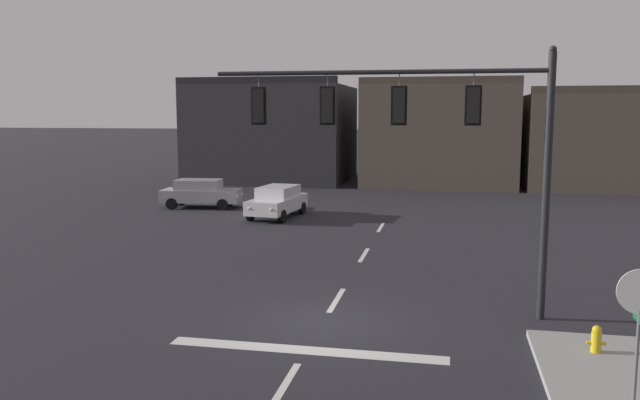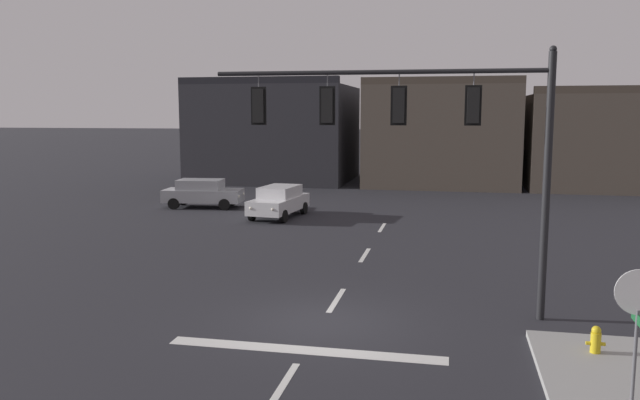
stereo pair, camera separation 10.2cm
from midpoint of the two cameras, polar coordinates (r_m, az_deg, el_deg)
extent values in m
plane|color=#232328|center=(16.65, 0.10, -10.88)|extent=(400.00, 400.00, 0.00)
cube|color=silver|center=(14.81, -1.46, -13.29)|extent=(6.40, 0.50, 0.01)
cube|color=silver|center=(13.02, -3.51, -16.36)|extent=(0.16, 2.40, 0.01)
cube|color=silver|center=(18.52, 1.34, -8.93)|extent=(0.16, 2.40, 0.01)
cube|color=silver|center=(24.27, 3.84, -4.93)|extent=(0.16, 2.40, 0.01)
cube|color=silver|center=(30.11, 5.36, -2.46)|extent=(0.16, 2.40, 0.01)
cylinder|color=black|center=(17.14, 19.45, 0.95)|extent=(0.20, 0.20, 6.84)
cylinder|color=black|center=(16.90, 5.01, 11.33)|extent=(8.65, 0.34, 0.12)
sphere|color=black|center=(17.11, 19.98, 12.57)|extent=(0.18, 0.18, 0.18)
cylinder|color=#56565B|center=(16.85, 13.45, 10.36)|extent=(0.03, 0.03, 0.35)
cube|color=black|center=(16.83, 13.38, 8.23)|extent=(0.31, 0.25, 0.90)
sphere|color=red|center=(16.96, 13.39, 9.18)|extent=(0.20, 0.20, 0.20)
sphere|color=#2D2314|center=(16.96, 13.36, 8.23)|extent=(0.20, 0.20, 0.20)
sphere|color=black|center=(16.96, 13.33, 7.28)|extent=(0.20, 0.20, 0.20)
cube|color=black|center=(16.81, 13.39, 8.23)|extent=(0.42, 0.04, 1.02)
cylinder|color=#56565B|center=(16.85, 6.95, 10.51)|extent=(0.03, 0.03, 0.35)
cube|color=black|center=(16.83, 6.91, 8.39)|extent=(0.31, 0.25, 0.90)
sphere|color=red|center=(16.96, 6.95, 9.33)|extent=(0.20, 0.20, 0.20)
sphere|color=#2D2314|center=(16.96, 6.94, 8.38)|extent=(0.20, 0.20, 0.20)
sphere|color=black|center=(16.95, 6.92, 7.43)|extent=(0.20, 0.20, 0.20)
cube|color=black|center=(16.81, 6.91, 8.39)|extent=(0.42, 0.04, 1.02)
cylinder|color=#56565B|center=(17.05, 0.52, 10.53)|extent=(0.03, 0.03, 0.35)
cube|color=black|center=(17.03, 0.52, 8.43)|extent=(0.31, 0.25, 0.90)
sphere|color=red|center=(17.17, 0.59, 9.37)|extent=(0.20, 0.20, 0.20)
sphere|color=#2D2314|center=(17.16, 0.59, 8.43)|extent=(0.20, 0.20, 0.20)
sphere|color=black|center=(17.16, 0.59, 7.49)|extent=(0.20, 0.20, 0.20)
cube|color=black|center=(17.01, 0.50, 8.43)|extent=(0.42, 0.04, 1.02)
cylinder|color=#56565B|center=(17.46, -5.68, 10.43)|extent=(0.03, 0.03, 0.35)
cube|color=black|center=(17.44, -5.65, 8.38)|extent=(0.31, 0.25, 0.90)
sphere|color=red|center=(17.57, -5.55, 9.29)|extent=(0.20, 0.20, 0.20)
sphere|color=#2D2314|center=(17.57, -5.54, 8.38)|extent=(0.20, 0.20, 0.20)
sphere|color=black|center=(17.56, -5.53, 7.46)|extent=(0.20, 0.20, 0.20)
cube|color=black|center=(17.42, -5.67, 8.38)|extent=(0.42, 0.04, 1.02)
cylinder|color=#56565B|center=(12.05, 26.17, -13.69)|extent=(0.06, 0.06, 2.15)
cube|color=#19592D|center=(11.76, 26.45, -9.48)|extent=(0.02, 0.64, 0.16)
cube|color=#9EA0A5|center=(36.81, -10.65, 0.40)|extent=(4.56, 2.22, 0.70)
cube|color=#9EA0A5|center=(36.78, -10.90, 1.38)|extent=(2.61, 1.83, 0.56)
cube|color=#2D3842|center=(36.57, -9.75, 1.34)|extent=(0.40, 1.54, 0.47)
cube|color=#2D3842|center=(37.14, -12.63, 1.36)|extent=(0.37, 1.53, 0.46)
cylinder|color=black|center=(37.30, -8.13, -0.04)|extent=(0.66, 0.28, 0.64)
cylinder|color=black|center=(35.67, -8.78, -0.41)|extent=(0.66, 0.28, 0.64)
cylinder|color=black|center=(38.10, -12.37, 0.02)|extent=(0.66, 0.28, 0.64)
cylinder|color=black|center=(36.50, -13.20, -0.34)|extent=(0.66, 0.28, 0.64)
sphere|color=silver|center=(36.81, -7.14, 0.55)|extent=(0.16, 0.16, 0.16)
sphere|color=silver|center=(35.70, -7.56, 0.32)|extent=(0.16, 0.16, 0.16)
cube|color=maroon|center=(37.48, -13.85, 0.56)|extent=(0.17, 1.37, 0.12)
cube|color=silver|center=(32.86, -3.94, -0.36)|extent=(2.31, 4.58, 0.70)
cube|color=silver|center=(32.92, -3.85, 0.76)|extent=(1.88, 2.64, 0.56)
cube|color=#2D3842|center=(32.22, -4.37, 0.57)|extent=(1.54, 0.43, 0.47)
cube|color=#2D3842|center=(34.00, -3.11, 0.96)|extent=(1.54, 0.40, 0.46)
cylinder|color=black|center=(31.27, -3.50, -1.47)|extent=(0.29, 0.66, 0.64)
cylinder|color=black|center=(31.94, -6.33, -1.31)|extent=(0.29, 0.66, 0.64)
cylinder|color=black|center=(33.96, -1.68, -0.73)|extent=(0.29, 0.66, 0.64)
cylinder|color=black|center=(34.57, -4.33, -0.60)|extent=(0.29, 0.66, 0.64)
sphere|color=silver|center=(30.65, -4.48, -0.86)|extent=(0.16, 0.16, 0.16)
sphere|color=silver|center=(31.11, -6.44, -0.75)|extent=(0.16, 0.16, 0.16)
cube|color=maroon|center=(34.86, -2.59, 0.25)|extent=(1.36, 0.20, 0.12)
cylinder|color=gold|center=(15.44, 23.30, -11.77)|extent=(0.22, 0.22, 0.55)
cylinder|color=gold|center=(15.53, 23.24, -12.73)|extent=(0.30, 0.30, 0.10)
sphere|color=gold|center=(15.34, 23.36, -10.63)|extent=(0.20, 0.20, 0.20)
cylinder|color=gold|center=(15.40, 22.75, -11.69)|extent=(0.10, 0.08, 0.08)
cylinder|color=gold|center=(15.47, 23.86, -11.67)|extent=(0.10, 0.08, 0.08)
cube|color=#2D2D33|center=(51.44, -4.21, 5.95)|extent=(11.97, 10.37, 7.45)
cube|color=black|center=(46.79, -5.90, 10.62)|extent=(11.97, 0.60, 0.50)
cube|color=brown|center=(50.62, 10.57, 5.73)|extent=(10.98, 12.50, 7.32)
cube|color=#493F35|center=(44.69, 10.56, 10.49)|extent=(10.98, 0.60, 0.50)
cube|color=brown|center=(50.21, 23.31, 4.82)|extent=(10.10, 9.56, 6.62)
cube|color=#493F35|center=(45.82, 24.70, 8.98)|extent=(10.10, 0.60, 0.50)
camera|label=1|loc=(0.05, -90.16, -0.02)|focal=35.75mm
camera|label=2|loc=(0.05, 89.84, 0.02)|focal=35.75mm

